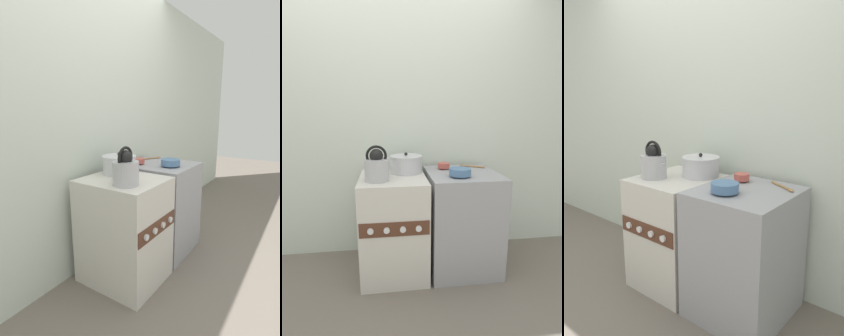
% 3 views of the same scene
% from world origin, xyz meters
% --- Properties ---
extents(ground_plane, '(12.00, 12.00, 0.00)m').
position_xyz_m(ground_plane, '(0.00, 0.00, 0.00)').
color(ground_plane, '#70665B').
extents(wall_back, '(7.00, 0.06, 2.50)m').
position_xyz_m(wall_back, '(0.00, 0.70, 1.25)').
color(wall_back, silver).
rests_on(wall_back, ground_plane).
extents(stove, '(0.53, 0.63, 0.83)m').
position_xyz_m(stove, '(0.00, 0.30, 0.42)').
color(stove, beige).
rests_on(stove, ground_plane).
extents(counter, '(0.58, 0.63, 0.85)m').
position_xyz_m(counter, '(0.59, 0.32, 0.42)').
color(counter, '#99999E').
rests_on(counter, ground_plane).
extents(kettle, '(0.23, 0.18, 0.27)m').
position_xyz_m(kettle, '(-0.12, 0.19, 0.94)').
color(kettle, '#B2B2B7').
rests_on(kettle, stove).
extents(cooking_pot, '(0.28, 0.28, 0.18)m').
position_xyz_m(cooking_pot, '(0.12, 0.43, 0.91)').
color(cooking_pot, silver).
rests_on(cooking_pot, stove).
extents(enamel_bowl, '(0.17, 0.17, 0.07)m').
position_xyz_m(enamel_bowl, '(0.52, 0.18, 0.89)').
color(enamel_bowl, '#4C729E').
rests_on(enamel_bowl, counter).
extents(small_ceramic_bowl, '(0.10, 0.10, 0.05)m').
position_xyz_m(small_ceramic_bowl, '(0.46, 0.47, 0.88)').
color(small_ceramic_bowl, '#B75147').
rests_on(small_ceramic_bowl, counter).
extents(wooden_spoon, '(0.22, 0.14, 0.02)m').
position_xyz_m(wooden_spoon, '(0.75, 0.50, 0.86)').
color(wooden_spoon, '#A37A4C').
rests_on(wooden_spoon, counter).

